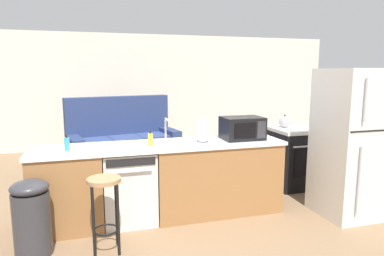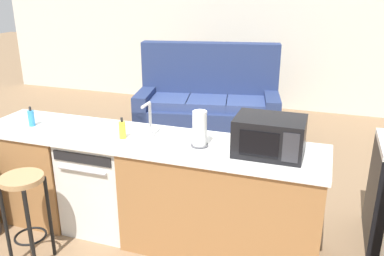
# 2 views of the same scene
# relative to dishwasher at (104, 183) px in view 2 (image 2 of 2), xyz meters

# --- Properties ---
(ground_plane) EXTENTS (24.00, 24.00, 0.00)m
(ground_plane) POSITION_rel_dishwasher_xyz_m (0.25, 0.00, -0.42)
(ground_plane) COLOR #896B4C
(wall_back) EXTENTS (10.00, 0.06, 2.60)m
(wall_back) POSITION_rel_dishwasher_xyz_m (0.55, 4.20, 0.88)
(wall_back) COLOR silver
(wall_back) RESTS_ON ground_plane
(kitchen_counter) EXTENTS (2.94, 0.66, 0.90)m
(kitchen_counter) POSITION_rel_dishwasher_xyz_m (0.49, 0.00, -0.00)
(kitchen_counter) COLOR #9E6B3D
(kitchen_counter) RESTS_ON ground_plane
(dishwasher) EXTENTS (0.58, 0.61, 0.84)m
(dishwasher) POSITION_rel_dishwasher_xyz_m (0.00, 0.00, 0.00)
(dishwasher) COLOR silver
(dishwasher) RESTS_ON ground_plane
(microwave) EXTENTS (0.50, 0.37, 0.28)m
(microwave) POSITION_rel_dishwasher_xyz_m (1.42, -0.00, 0.62)
(microwave) COLOR black
(microwave) RESTS_ON kitchen_counter
(sink_faucet) EXTENTS (0.07, 0.18, 0.30)m
(sink_faucet) POSITION_rel_dishwasher_xyz_m (0.45, 0.03, 0.61)
(sink_faucet) COLOR silver
(sink_faucet) RESTS_ON kitchen_counter
(paper_towel_roll) EXTENTS (0.14, 0.14, 0.28)m
(paper_towel_roll) POSITION_rel_dishwasher_xyz_m (0.89, -0.02, 0.62)
(paper_towel_roll) COLOR #4C4C51
(paper_towel_roll) RESTS_ON kitchen_counter
(soap_bottle) EXTENTS (0.06, 0.06, 0.18)m
(soap_bottle) POSITION_rel_dishwasher_xyz_m (0.25, -0.07, 0.55)
(soap_bottle) COLOR yellow
(soap_bottle) RESTS_ON kitchen_counter
(dish_soap_bottle) EXTENTS (0.06, 0.06, 0.18)m
(dish_soap_bottle) POSITION_rel_dishwasher_xyz_m (-0.65, -0.06, 0.55)
(dish_soap_bottle) COLOR #338CCC
(dish_soap_bottle) RESTS_ON kitchen_counter
(bar_stool) EXTENTS (0.32, 0.32, 0.74)m
(bar_stool) POSITION_rel_dishwasher_xyz_m (-0.30, -0.64, 0.11)
(bar_stool) COLOR tan
(bar_stool) RESTS_ON ground_plane
(couch) EXTENTS (2.14, 1.29, 1.27)m
(couch) POSITION_rel_dishwasher_xyz_m (0.16, 2.68, -0.03)
(couch) COLOR navy
(couch) RESTS_ON ground_plane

